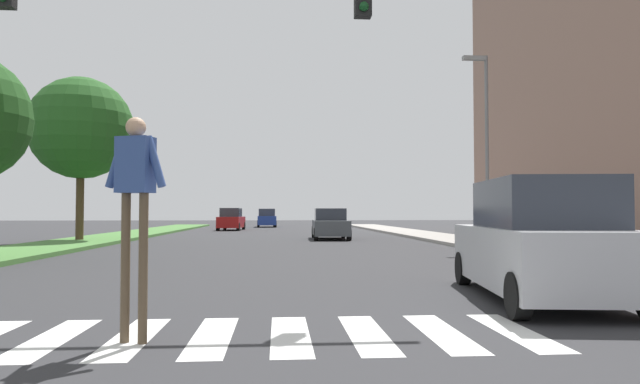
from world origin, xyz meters
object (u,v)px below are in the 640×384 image
(traffic_light_gantry, at_px, (10,25))
(suv_crossing, at_px, (539,243))
(sedan_midblock, at_px, (330,225))
(pedestrian_performer, at_px, (135,192))
(tree_far, at_px, (81,128))
(street_lamp_right, at_px, (484,132))
(sedan_distant, at_px, (231,220))
(sedan_far_horizon, at_px, (267,219))

(traffic_light_gantry, height_order, suv_crossing, traffic_light_gantry)
(sedan_midblock, bearing_deg, pedestrian_performer, -100.47)
(tree_far, xyz_separation_m, traffic_light_gantry, (5.02, -17.90, -0.97))
(tree_far, bearing_deg, pedestrian_performer, -69.60)
(tree_far, distance_m, sedan_midblock, 13.23)
(street_lamp_right, xyz_separation_m, pedestrian_performer, (-9.71, -15.21, -2.93))
(street_lamp_right, height_order, sedan_midblock, street_lamp_right)
(sedan_distant, bearing_deg, street_lamp_right, -63.22)
(tree_far, distance_m, sedan_distant, 19.35)
(pedestrian_performer, bearing_deg, sedan_far_horizon, 89.46)
(traffic_light_gantry, distance_m, pedestrian_performer, 4.82)
(suv_crossing, height_order, sedan_far_horizon, suv_crossing)
(street_lamp_right, relative_size, sedan_distant, 1.73)
(pedestrian_performer, xyz_separation_m, suv_crossing, (5.87, 2.63, -0.73))
(suv_crossing, bearing_deg, tree_far, 126.85)
(street_lamp_right, distance_m, sedan_far_horizon, 34.36)
(tree_far, distance_m, suv_crossing, 23.10)
(tree_far, height_order, traffic_light_gantry, tree_far)
(sedan_distant, bearing_deg, sedan_midblock, -66.78)
(sedan_distant, distance_m, sedan_far_horizon, 9.71)
(street_lamp_right, distance_m, sedan_midblock, 10.63)
(tree_far, distance_m, street_lamp_right, 18.32)
(suv_crossing, bearing_deg, sedan_distant, 102.54)
(sedan_midblock, distance_m, sedan_far_horizon, 24.84)
(pedestrian_performer, xyz_separation_m, sedan_distant, (-2.16, 38.73, -0.85))
(sedan_midblock, bearing_deg, sedan_distant, 113.22)
(pedestrian_performer, height_order, suv_crossing, pedestrian_performer)
(traffic_light_gantry, xyz_separation_m, sedan_far_horizon, (3.16, 45.22, -3.61))
(street_lamp_right, xyz_separation_m, sedan_distant, (-11.87, 23.52, -3.78))
(tree_far, relative_size, street_lamp_right, 1.02)
(street_lamp_right, bearing_deg, sedan_midblock, 122.72)
(suv_crossing, distance_m, sedan_distant, 36.98)
(tree_far, relative_size, sedan_midblock, 1.75)
(tree_far, distance_m, pedestrian_performer, 22.47)
(sedan_midblock, distance_m, sedan_distant, 16.52)
(tree_far, height_order, sedan_far_horizon, tree_far)
(tree_far, xyz_separation_m, suv_crossing, (13.59, -18.14, -4.46))
(tree_far, height_order, sedan_distant, tree_far)
(sedan_far_horizon, bearing_deg, traffic_light_gantry, -94.00)
(tree_far, relative_size, sedan_distant, 1.77)
(pedestrian_performer, relative_size, suv_crossing, 0.52)
(pedestrian_performer, bearing_deg, sedan_distant, 93.19)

